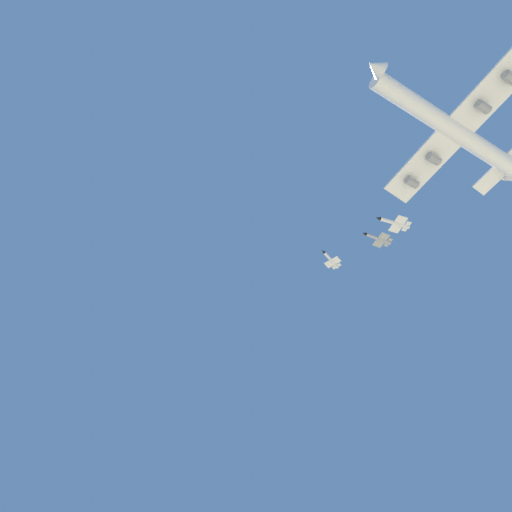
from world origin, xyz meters
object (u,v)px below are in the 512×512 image
object	(u,v)px
chase_jet_left_wing	(394,223)
carrier_jet	(453,130)
chase_jet_trailing	(331,260)
chase_jet_lead	(378,239)

from	to	relation	value
chase_jet_left_wing	carrier_jet	bearing A→B (deg)	93.41
chase_jet_trailing	chase_jet_left_wing	bearing A→B (deg)	59.62
chase_jet_lead	chase_jet_left_wing	distance (m)	23.00
chase_jet_left_wing	chase_jet_lead	bearing A→B (deg)	-109.02
carrier_jet	chase_jet_left_wing	xyz separation A→B (m)	(-35.06, -16.76, -6.34)
carrier_jet	chase_jet_left_wing	distance (m)	39.37
carrier_jet	chase_jet_left_wing	world-z (taller)	carrier_jet
chase_jet_lead	chase_jet_trailing	xyz separation A→B (m)	(-23.23, -18.21, 13.62)
chase_jet_left_wing	chase_jet_trailing	xyz separation A→B (m)	(-41.64, -19.22, 27.37)
chase_jet_left_wing	chase_jet_trailing	world-z (taller)	chase_jet_trailing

